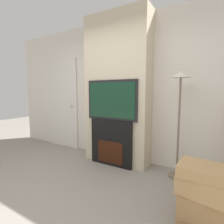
# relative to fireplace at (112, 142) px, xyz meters

# --- Properties ---
(ground_plane) EXTENTS (14.00, 14.00, 0.00)m
(ground_plane) POSITION_rel_fireplace_xyz_m (0.00, -1.60, -0.41)
(ground_plane) COLOR gray
(wall_back) EXTENTS (6.00, 0.06, 2.70)m
(wall_back) POSITION_rel_fireplace_xyz_m (0.00, 0.43, 0.94)
(wall_back) COLOR silver
(wall_back) RESTS_ON ground_plane
(chimney_breast) EXTENTS (1.22, 0.40, 2.70)m
(chimney_breast) POSITION_rel_fireplace_xyz_m (0.00, 0.20, 0.94)
(chimney_breast) COLOR beige
(chimney_breast) RESTS_ON ground_plane
(fireplace) EXTENTS (0.81, 0.15, 0.83)m
(fireplace) POSITION_rel_fireplace_xyz_m (0.00, 0.00, 0.00)
(fireplace) COLOR black
(fireplace) RESTS_ON ground_plane
(television) EXTENTS (0.98, 0.07, 0.70)m
(television) POSITION_rel_fireplace_xyz_m (0.00, -0.00, 0.77)
(television) COLOR black
(television) RESTS_ON fireplace
(floor_lamp) EXTENTS (0.29, 0.29, 1.63)m
(floor_lamp) POSITION_rel_fireplace_xyz_m (1.11, 0.11, 0.86)
(floor_lamp) COLOR #726651
(floor_lamp) RESTS_ON ground_plane
(box_stack) EXTENTS (0.48, 0.44, 0.64)m
(box_stack) POSITION_rel_fireplace_xyz_m (1.50, -0.84, -0.09)
(box_stack) COLOR tan
(box_stack) RESTS_ON ground_plane
(entry_door) EXTENTS (0.90, 0.09, 2.08)m
(entry_door) POSITION_rel_fireplace_xyz_m (-1.60, 0.37, 0.63)
(entry_door) COLOR silver
(entry_door) RESTS_ON ground_plane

